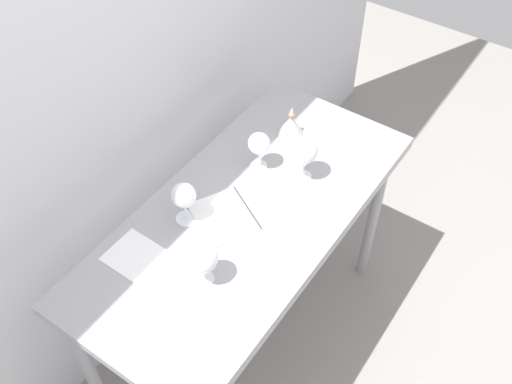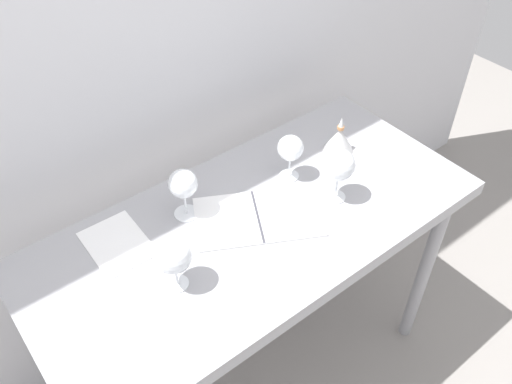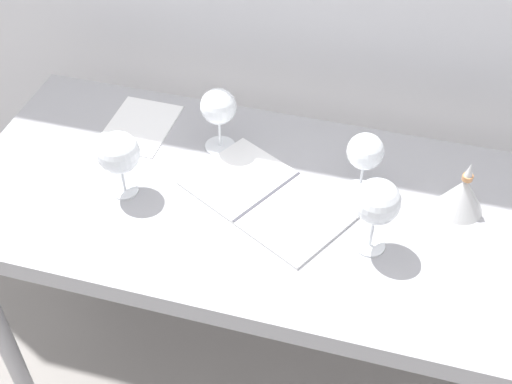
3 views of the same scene
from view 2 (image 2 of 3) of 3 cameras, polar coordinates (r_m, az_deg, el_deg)
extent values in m
plane|color=gray|center=(2.36, -0.19, -18.37)|extent=(6.00, 6.00, 0.00)
cube|color=silver|center=(1.73, -10.71, 15.77)|extent=(3.80, 0.04, 2.60)
cube|color=#9C9CA1|center=(1.64, -0.25, -3.48)|extent=(1.40, 0.64, 0.04)
cube|color=#9C9CA1|center=(1.50, 7.58, -10.72)|extent=(1.40, 0.01, 0.05)
cylinder|color=#9C9CA1|center=(2.21, 17.47, -7.79)|extent=(0.05, 0.05, 0.86)
cylinder|color=#9C9CA1|center=(2.01, -20.37, -16.16)|extent=(0.05, 0.05, 0.86)
cylinder|color=#9C9CA1|center=(2.41, 8.02, -0.49)|extent=(0.05, 0.05, 0.86)
cylinder|color=white|center=(1.66, -7.37, -2.25)|extent=(0.08, 0.08, 0.00)
cylinder|color=white|center=(1.63, -7.50, -1.17)|extent=(0.01, 0.01, 0.08)
sphere|color=white|center=(1.58, -7.76, 0.89)|extent=(0.09, 0.09, 0.09)
cylinder|color=maroon|center=(1.59, -7.70, 0.47)|extent=(0.06, 0.06, 0.02)
cylinder|color=white|center=(1.72, 8.36, -0.50)|extent=(0.07, 0.07, 0.00)
cylinder|color=white|center=(1.69, 8.51, 0.64)|extent=(0.01, 0.01, 0.09)
sphere|color=white|center=(1.63, 8.81, 2.87)|extent=(0.10, 0.10, 0.10)
cylinder|color=maroon|center=(1.64, 8.75, 2.41)|extent=(0.07, 0.07, 0.03)
cylinder|color=white|center=(1.78, 3.51, 1.73)|extent=(0.07, 0.07, 0.00)
cylinder|color=white|center=(1.75, 3.57, 2.75)|extent=(0.01, 0.01, 0.08)
sphere|color=white|center=(1.70, 3.68, 4.68)|extent=(0.08, 0.08, 0.08)
cylinder|color=maroon|center=(1.71, 3.65, 4.30)|extent=(0.06, 0.06, 0.02)
cylinder|color=white|center=(1.49, -8.31, -9.59)|extent=(0.06, 0.06, 0.00)
cylinder|color=white|center=(1.46, -8.45, -8.68)|extent=(0.01, 0.01, 0.07)
sphere|color=white|center=(1.40, -8.78, -6.70)|extent=(0.10, 0.10, 0.10)
cylinder|color=maroon|center=(1.41, -8.70, -7.15)|extent=(0.07, 0.07, 0.02)
cube|color=white|center=(1.62, -3.10, -3.06)|extent=(0.27, 0.29, 0.01)
cube|color=white|center=(1.65, 3.43, -2.25)|extent=(0.27, 0.29, 0.01)
cube|color=#3F3F47|center=(1.63, 0.19, -2.65)|extent=(0.11, 0.20, 0.01)
cube|color=white|center=(1.61, -14.49, -5.30)|extent=(0.16, 0.22, 0.00)
cone|color=silver|center=(1.88, 8.81, 5.51)|extent=(0.11, 0.11, 0.09)
cylinder|color=#C17F4C|center=(1.85, 8.98, 6.76)|extent=(0.02, 0.02, 0.01)
cone|color=silver|center=(1.83, 9.05, 7.34)|extent=(0.02, 0.02, 0.03)
camera|label=1|loc=(0.61, -139.63, 18.38)|focal=41.74mm
camera|label=3|loc=(1.01, 67.12, 15.33)|focal=48.24mm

